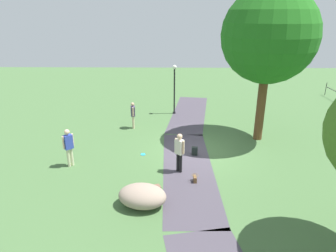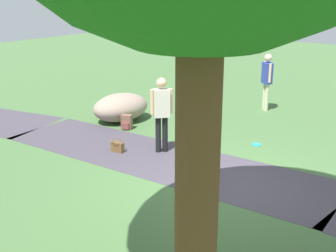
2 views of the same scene
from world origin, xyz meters
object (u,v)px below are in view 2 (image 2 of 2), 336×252
handbag_on_grass (117,146)px  man_near_boulder (267,78)px  lawn_boulder (121,107)px  spare_backpack_on_lawn (204,171)px  frisbee_on_grass (257,145)px  backpack_by_boulder (127,122)px  woman_with_handbag (162,109)px

handbag_on_grass → man_near_boulder: bearing=-102.8°
lawn_boulder → spare_backpack_on_lawn: bearing=152.7°
man_near_boulder → frisbee_on_grass: size_ratio=7.52×
backpack_by_boulder → frisbee_on_grass: 3.54m
lawn_boulder → backpack_by_boulder: 0.87m
woman_with_handbag → spare_backpack_on_lawn: size_ratio=4.41×
backpack_by_boulder → frisbee_on_grass: backpack_by_boulder is taller
woman_with_handbag → frisbee_on_grass: (-1.61, -1.73, -1.02)m
man_near_boulder → spare_backpack_on_lawn: man_near_boulder is taller
lawn_boulder → frisbee_on_grass: bearing=-174.7°
lawn_boulder → frisbee_on_grass: size_ratio=8.14×
frisbee_on_grass → spare_backpack_on_lawn: bearing=90.8°
woman_with_handbag → backpack_by_boulder: bearing=-24.8°
lawn_boulder → woman_with_handbag: 2.89m
man_near_boulder → handbag_on_grass: bearing=77.2°
lawn_boulder → handbag_on_grass: size_ratio=5.84×
handbag_on_grass → frisbee_on_grass: bearing=-136.0°
handbag_on_grass → backpack_by_boulder: bearing=-56.1°
frisbee_on_grass → backpack_by_boulder: bearing=14.7°
spare_backpack_on_lawn → backpack_by_boulder: bearing=-25.0°
spare_backpack_on_lawn → man_near_boulder: bearing=-77.8°
man_near_boulder → frisbee_on_grass: bearing=110.8°
lawn_boulder → woman_with_handbag: (-2.48, 1.35, 0.64)m
lawn_boulder → spare_backpack_on_lawn: (-4.12, 2.13, -0.20)m
lawn_boulder → spare_backpack_on_lawn: 4.65m
woman_with_handbag → man_near_boulder: same height
woman_with_handbag → man_near_boulder: bearing=-95.0°
backpack_by_boulder → spare_backpack_on_lawn: 3.82m
spare_backpack_on_lawn → frisbee_on_grass: size_ratio=1.71×
man_near_boulder → backpack_by_boulder: bearing=61.0°
lawn_boulder → handbag_on_grass: bearing=129.8°
lawn_boulder → woman_with_handbag: woman_with_handbag is taller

